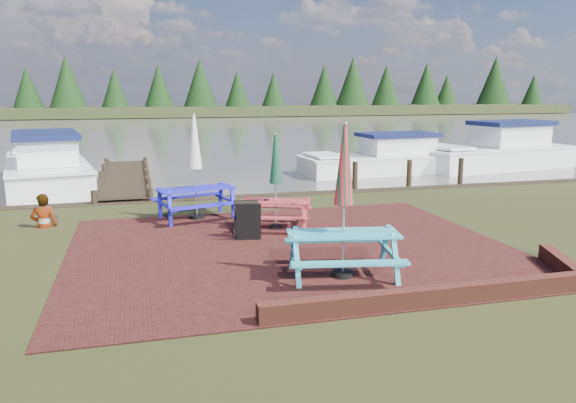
% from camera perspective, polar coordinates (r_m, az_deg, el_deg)
% --- Properties ---
extents(ground, '(120.00, 120.00, 0.00)m').
position_cam_1_polar(ground, '(10.83, 1.80, -6.25)').
color(ground, black).
rests_on(ground, ground).
extents(paving, '(9.00, 7.50, 0.02)m').
position_cam_1_polar(paving, '(11.75, 0.38, -4.79)').
color(paving, '#341210').
rests_on(paving, ground).
extents(brick_wall, '(6.21, 1.79, 0.30)m').
position_cam_1_polar(brick_wall, '(9.59, 18.67, -8.26)').
color(brick_wall, '#4C1E16').
rests_on(brick_wall, ground).
extents(water, '(120.00, 60.00, 0.02)m').
position_cam_1_polar(water, '(47.09, -11.48, 7.08)').
color(water, '#46423C').
rests_on(water, ground).
extents(far_treeline, '(120.00, 10.00, 8.10)m').
position_cam_1_polar(far_treeline, '(75.94, -13.07, 11.00)').
color(far_treeline, black).
rests_on(far_treeline, ground).
extents(picnic_table_teal, '(2.24, 2.07, 2.70)m').
position_cam_1_polar(picnic_table_teal, '(9.81, 5.65, -2.44)').
color(picnic_table_teal, teal).
rests_on(picnic_table_teal, ground).
extents(picnic_table_red, '(2.03, 1.93, 2.26)m').
position_cam_1_polar(picnic_table_red, '(13.26, -1.26, 0.53)').
color(picnic_table_red, '#A92B35').
rests_on(picnic_table_red, ground).
extents(picnic_table_blue, '(2.29, 2.14, 2.67)m').
position_cam_1_polar(picnic_table_blue, '(14.44, -9.33, 1.86)').
color(picnic_table_blue, '#1C18B6').
rests_on(picnic_table_blue, ground).
extents(chalkboard, '(0.56, 0.59, 0.86)m').
position_cam_1_polar(chalkboard, '(12.35, -4.15, -1.94)').
color(chalkboard, black).
rests_on(chalkboard, ground).
extents(jetty, '(1.76, 9.08, 1.00)m').
position_cam_1_polar(jetty, '(21.39, -16.24, 2.36)').
color(jetty, black).
rests_on(jetty, ground).
extents(boat_jetty, '(3.96, 8.03, 2.23)m').
position_cam_1_polar(boat_jetty, '(22.04, -23.31, 3.06)').
color(boat_jetty, silver).
rests_on(boat_jetty, ground).
extents(boat_near, '(6.94, 2.81, 1.84)m').
position_cam_1_polar(boat_near, '(23.97, 9.69, 4.15)').
color(boat_near, silver).
rests_on(boat_near, ground).
extents(boat_far, '(7.73, 3.82, 2.31)m').
position_cam_1_polar(boat_far, '(26.77, 20.53, 4.61)').
color(boat_far, silver).
rests_on(boat_far, ground).
extents(person, '(0.63, 0.44, 1.64)m').
position_cam_1_polar(person, '(14.62, -23.75, 0.69)').
color(person, gray).
rests_on(person, ground).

